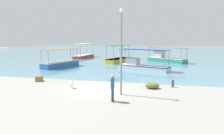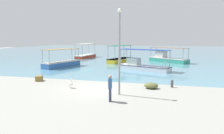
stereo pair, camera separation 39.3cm
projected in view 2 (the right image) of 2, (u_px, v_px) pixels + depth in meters
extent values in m
plane|color=#99998F|center=(95.00, 89.00, 17.00)|extent=(120.00, 120.00, 0.00)
cube|color=#5D93A8|center=(151.00, 51.00, 62.93)|extent=(110.00, 90.00, 0.00)
cube|color=white|center=(144.00, 68.00, 26.84)|extent=(6.65, 3.91, 0.57)
cube|color=black|center=(144.00, 66.00, 26.81)|extent=(6.70, 3.96, 0.08)
cylinder|color=#99999E|center=(170.00, 59.00, 25.41)|extent=(0.08, 0.08, 1.92)
cylinder|color=#99999E|center=(165.00, 60.00, 24.34)|extent=(0.08, 0.08, 1.92)
cylinder|color=#99999E|center=(127.00, 56.00, 29.01)|extent=(0.08, 0.08, 1.92)
cylinder|color=#99999E|center=(121.00, 57.00, 27.94)|extent=(0.08, 0.08, 1.92)
cube|color=navy|center=(144.00, 50.00, 26.54)|extent=(6.50, 3.93, 0.05)
cube|color=silver|center=(134.00, 61.00, 27.62)|extent=(1.76, 1.57, 0.85)
cube|color=#BD3A25|center=(86.00, 56.00, 43.65)|extent=(2.01, 6.68, 0.55)
cube|color=silver|center=(86.00, 55.00, 43.62)|extent=(2.05, 6.72, 0.08)
cylinder|color=#99999E|center=(82.00, 50.00, 40.38)|extent=(0.08, 0.08, 2.18)
cylinder|color=#99999E|center=(75.00, 50.00, 40.82)|extent=(0.08, 0.08, 2.18)
cylinder|color=#99999E|center=(95.00, 49.00, 46.12)|extent=(0.08, 0.08, 2.18)
cylinder|color=#99999E|center=(89.00, 49.00, 46.56)|extent=(0.08, 0.08, 2.18)
cube|color=beige|center=(86.00, 44.00, 43.32)|extent=(2.10, 6.49, 0.05)
cube|color=#376AB6|center=(62.00, 64.00, 29.64)|extent=(3.21, 6.03, 0.77)
cube|color=silver|center=(62.00, 62.00, 29.60)|extent=(3.26, 6.08, 0.08)
cylinder|color=#99999E|center=(49.00, 57.00, 26.91)|extent=(0.08, 0.08, 1.65)
cylinder|color=#99999E|center=(42.00, 57.00, 27.59)|extent=(0.08, 0.08, 1.65)
cylinder|color=#99999E|center=(78.00, 54.00, 31.37)|extent=(0.08, 0.08, 1.65)
cylinder|color=#99999E|center=(72.00, 54.00, 32.05)|extent=(0.08, 0.08, 1.65)
cube|color=olive|center=(61.00, 49.00, 29.37)|extent=(3.25, 5.87, 0.05)
cube|color=teal|center=(168.00, 60.00, 35.58)|extent=(6.47, 5.30, 0.67)
cube|color=silver|center=(168.00, 58.00, 35.54)|extent=(6.53, 5.35, 0.08)
cylinder|color=#99999E|center=(188.00, 54.00, 33.53)|extent=(0.08, 0.08, 1.66)
cylinder|color=#99999E|center=(183.00, 54.00, 32.58)|extent=(0.08, 0.08, 1.66)
cylinder|color=#99999E|center=(157.00, 52.00, 38.27)|extent=(0.08, 0.08, 1.66)
cylinder|color=#99999E|center=(151.00, 52.00, 37.32)|extent=(0.08, 0.08, 1.66)
cube|color=#84664A|center=(169.00, 48.00, 35.31)|extent=(6.37, 5.26, 0.05)
cube|color=silver|center=(161.00, 54.00, 36.62)|extent=(2.01, 1.92, 1.03)
cube|color=yellow|center=(120.00, 60.00, 34.93)|extent=(3.22, 5.24, 0.69)
cube|color=black|center=(120.00, 59.00, 34.89)|extent=(3.27, 5.29, 0.08)
cylinder|color=#99999E|center=(115.00, 53.00, 32.56)|extent=(0.08, 0.08, 2.00)
cylinder|color=#99999E|center=(108.00, 53.00, 33.31)|extent=(0.08, 0.08, 2.00)
cylinder|color=#99999E|center=(131.00, 51.00, 36.19)|extent=(0.08, 0.08, 2.00)
cylinder|color=#99999E|center=(124.00, 51.00, 36.94)|extent=(0.08, 0.08, 2.00)
cube|color=#136750|center=(120.00, 46.00, 34.61)|extent=(3.24, 5.09, 0.05)
cylinder|color=#E0997A|center=(71.00, 87.00, 17.35)|extent=(0.03, 0.03, 0.22)
cylinder|color=#E0997A|center=(70.00, 87.00, 17.29)|extent=(0.03, 0.03, 0.22)
ellipsoid|color=white|center=(70.00, 84.00, 17.26)|extent=(0.62, 0.56, 0.32)
ellipsoid|color=white|center=(69.00, 83.00, 17.46)|extent=(0.20, 0.19, 0.10)
cylinder|color=white|center=(71.00, 81.00, 17.11)|extent=(0.07, 0.07, 0.26)
sphere|color=white|center=(71.00, 79.00, 17.09)|extent=(0.11, 0.11, 0.11)
cone|color=#E5933F|center=(72.00, 80.00, 16.97)|extent=(0.27, 0.22, 0.06)
cylinder|color=gray|center=(119.00, 55.00, 14.94)|extent=(0.14, 0.14, 5.64)
sphere|color=#EAEACC|center=(120.00, 11.00, 14.54)|extent=(0.28, 0.28, 0.28)
cylinder|color=#47474C|center=(172.00, 84.00, 17.54)|extent=(0.21, 0.21, 0.50)
sphere|color=#4C4C51|center=(172.00, 81.00, 17.50)|extent=(0.22, 0.22, 0.22)
cylinder|color=#31374D|center=(110.00, 95.00, 13.54)|extent=(0.16, 0.16, 0.85)
cylinder|color=#31374D|center=(110.00, 94.00, 13.72)|extent=(0.16, 0.16, 0.85)
cube|color=#315791|center=(110.00, 83.00, 13.53)|extent=(0.30, 0.44, 0.62)
sphere|color=tan|center=(110.00, 77.00, 13.48)|extent=(0.22, 0.22, 0.22)
ellipsoid|color=brown|center=(151.00, 86.00, 17.14)|extent=(1.10, 0.94, 0.47)
cube|color=olive|center=(39.00, 78.00, 20.12)|extent=(0.72, 0.82, 0.47)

